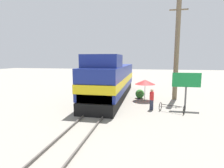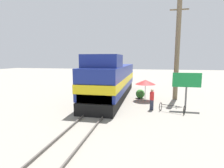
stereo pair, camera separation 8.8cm
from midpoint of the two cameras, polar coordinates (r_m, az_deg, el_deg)
ground_plane at (r=16.18m, az=-2.54°, el=-6.85°), size 120.00×120.00×0.00m
rail_near at (r=16.34m, az=-5.00°, el=-6.45°), size 0.08×31.61×0.15m
rail_far at (r=16.01m, az=-0.03°, el=-6.73°), size 0.08×31.61×0.15m
locomotive at (r=18.79m, az=-0.32°, el=1.13°), size 3.23×14.24×4.56m
utility_pole at (r=19.23m, az=20.27°, el=10.57°), size 1.80×0.47×10.25m
vendor_umbrella at (r=17.93m, az=10.61°, el=0.65°), size 2.04×2.04×2.12m
billboard_sign at (r=15.63m, az=22.97°, el=0.60°), size 2.25×0.12×3.07m
shrub_cluster at (r=19.08m, az=8.94°, el=-3.19°), size 0.95×0.95×0.95m
person_bystander at (r=14.80m, az=12.66°, el=-4.62°), size 0.34×0.34×1.76m
bicycle at (r=14.65m, az=18.78°, el=-7.42°), size 1.99×1.33×0.70m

